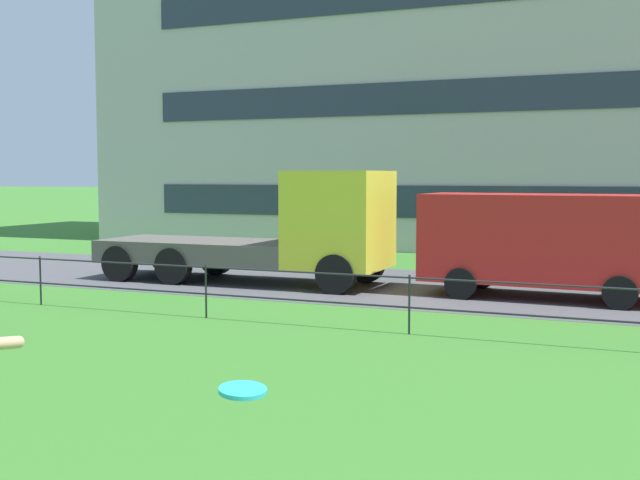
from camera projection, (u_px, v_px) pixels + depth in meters
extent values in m
cube|color=#4C4C51|center=(478.00, 290.00, 18.45)|extent=(80.00, 6.54, 0.01)
cylinder|color=#232328|center=(40.00, 281.00, 16.38)|extent=(0.04, 0.04, 1.00)
cylinder|color=#232328|center=(206.00, 291.00, 14.86)|extent=(0.04, 0.04, 1.00)
cylinder|color=#232328|center=(409.00, 305.00, 13.34)|extent=(0.04, 0.04, 1.00)
cylinder|color=#232328|center=(409.00, 308.00, 13.34)|extent=(31.30, 0.03, 0.03)
cylinder|color=#232328|center=(410.00, 278.00, 13.30)|extent=(31.30, 0.03, 0.03)
cylinder|color=#2DB2C6|center=(243.00, 390.00, 4.42)|extent=(0.38, 0.38, 0.05)
cube|color=yellow|center=(339.00, 220.00, 18.87)|extent=(2.14, 2.33, 2.30)
cube|color=#283342|center=(376.00, 206.00, 18.51)|extent=(0.15, 1.84, 0.87)
cube|color=#56514C|center=(205.00, 251.00, 20.31)|extent=(5.24, 2.39, 0.56)
cylinder|color=black|center=(366.00, 264.00, 19.83)|extent=(0.90, 0.31, 0.90)
cylinder|color=black|center=(336.00, 274.00, 17.87)|extent=(0.90, 0.31, 0.90)
cylinder|color=black|center=(216.00, 258.00, 21.40)|extent=(0.90, 0.31, 0.90)
cylinder|color=black|center=(173.00, 266.00, 19.45)|extent=(0.90, 0.31, 0.90)
cylinder|color=black|center=(166.00, 256.00, 21.99)|extent=(0.90, 0.31, 0.90)
cylinder|color=black|center=(120.00, 263.00, 20.03)|extent=(0.90, 0.31, 0.90)
cube|color=red|center=(541.00, 238.00, 17.28)|extent=(5.07, 2.14, 1.90)
cylinder|color=black|center=(627.00, 281.00, 17.48)|extent=(0.69, 0.26, 0.68)
cylinder|color=black|center=(620.00, 293.00, 15.80)|extent=(0.69, 0.26, 0.68)
cylinder|color=black|center=(482.00, 274.00, 18.83)|extent=(0.69, 0.26, 0.68)
cylinder|color=black|center=(461.00, 283.00, 17.15)|extent=(0.69, 0.26, 0.68)
cube|color=#B7B2AD|center=(637.00, 5.00, 28.81)|extent=(39.84, 10.37, 17.49)
cube|color=#283342|center=(625.00, 205.00, 24.59)|extent=(33.46, 0.06, 1.10)
cube|color=#283342|center=(629.00, 89.00, 24.31)|extent=(33.46, 0.06, 1.10)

